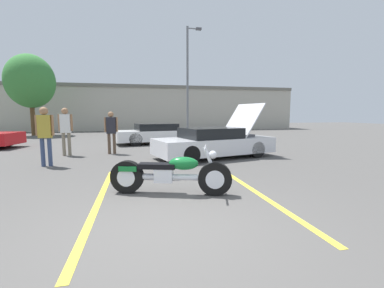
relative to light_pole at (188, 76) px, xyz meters
The scene contains 12 objects.
ground_plane 18.16m from the light_pole, 102.54° to the right, with size 80.00×80.00×0.00m, color #514F4C.
parking_stripe_foreground 17.13m from the light_pole, 107.08° to the right, with size 0.12×4.86×0.01m, color yellow.
parking_stripe_middle 16.52m from the light_pole, 96.39° to the right, with size 0.12×4.86×0.01m, color yellow.
far_building 7.95m from the light_pole, 120.03° to the left, with size 32.00×4.20×4.40m.
light_pole is the anchor object (origin of this frame).
tree_background 11.78m from the light_pole, behind, with size 3.39×3.39×5.96m.
motorcycle 16.56m from the light_pole, 102.61° to the right, with size 2.37×0.98×0.97m.
show_car_hood_open 12.35m from the light_pole, 96.52° to the right, with size 4.69×2.80×2.00m.
parked_car_right_row 8.25m from the light_pole, 114.31° to the right, with size 4.92×2.54×1.09m.
spectator_near_motorcycle 12.60m from the light_pole, 124.13° to the right, with size 0.52×0.24×1.83m.
spectator_by_show_car 14.34m from the light_pole, 119.54° to the right, with size 0.52×0.24×1.81m.
spectator_midground 11.74m from the light_pole, 117.35° to the right, with size 0.52×0.22×1.70m.
Camera 1 is at (-0.31, -3.47, 1.59)m, focal length 24.00 mm.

